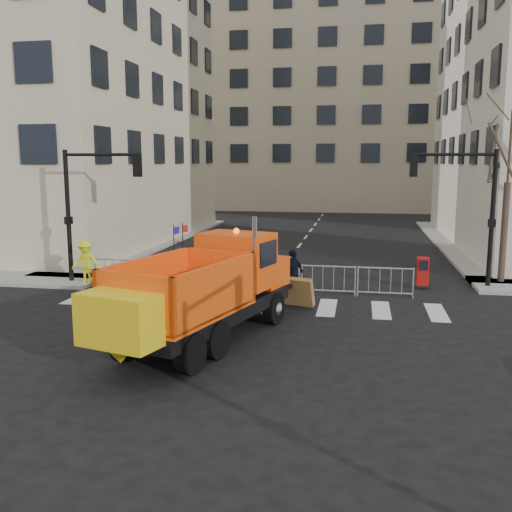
% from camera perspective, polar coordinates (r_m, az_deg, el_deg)
% --- Properties ---
extents(ground, '(120.00, 120.00, 0.00)m').
position_cam_1_polar(ground, '(14.83, -4.00, -9.98)').
color(ground, black).
rests_on(ground, ground).
extents(sidewalk_back, '(64.00, 5.00, 0.15)m').
position_cam_1_polar(sidewalk_back, '(22.84, 1.30, -2.86)').
color(sidewalk_back, gray).
rests_on(sidewalk_back, ground).
extents(building_far, '(30.00, 18.00, 24.00)m').
position_cam_1_polar(building_far, '(66.02, 7.57, 15.44)').
color(building_far, tan).
rests_on(building_far, ground).
extents(traffic_light_left, '(0.18, 0.18, 5.40)m').
position_cam_1_polar(traffic_light_left, '(24.10, -18.25, 3.63)').
color(traffic_light_left, black).
rests_on(traffic_light_left, ground).
extents(traffic_light_right, '(0.18, 0.18, 5.40)m').
position_cam_1_polar(traffic_light_right, '(23.68, 22.53, 3.30)').
color(traffic_light_right, black).
rests_on(traffic_light_right, ground).
extents(crowd_barriers, '(12.60, 0.60, 1.10)m').
position_cam_1_polar(crowd_barriers, '(22.01, -1.00, -2.06)').
color(crowd_barriers, '#9EA0A5').
rests_on(crowd_barriers, ground).
extents(street_tree, '(3.00, 3.00, 7.50)m').
position_cam_1_polar(street_tree, '(24.73, 23.80, 5.89)').
color(street_tree, '#382B21').
rests_on(street_tree, ground).
extents(plow_truck, '(4.66, 9.10, 3.41)m').
position_cam_1_polar(plow_truck, '(15.52, -5.30, -3.30)').
color(plow_truck, black).
rests_on(plow_truck, ground).
extents(cop_a, '(0.72, 0.51, 1.87)m').
position_cam_1_polar(cop_a, '(19.02, -1.91, -2.70)').
color(cop_a, black).
rests_on(cop_a, ground).
extents(cop_b, '(0.91, 0.77, 1.62)m').
position_cam_1_polar(cop_b, '(18.95, -1.07, -3.12)').
color(cop_b, black).
rests_on(cop_b, ground).
extents(cop_c, '(0.93, 1.12, 1.79)m').
position_cam_1_polar(cop_c, '(20.80, 3.73, -1.78)').
color(cop_c, black).
rests_on(cop_c, ground).
extents(worker, '(1.15, 0.69, 1.74)m').
position_cam_1_polar(worker, '(23.43, -16.66, -0.59)').
color(worker, yellow).
rests_on(worker, sidewalk_back).
extents(newspaper_box, '(0.45, 0.40, 1.10)m').
position_cam_1_polar(newspaper_box, '(23.20, 16.33, -1.47)').
color(newspaper_box, '#AE110D').
rests_on(newspaper_box, sidewalk_back).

